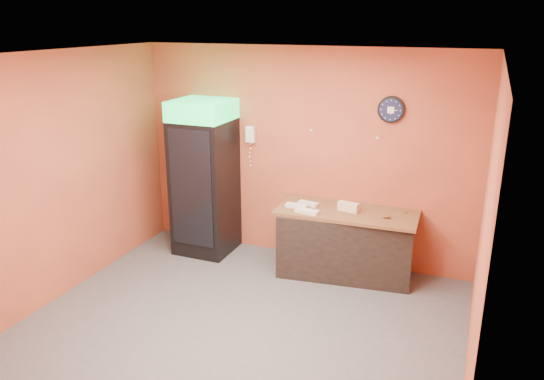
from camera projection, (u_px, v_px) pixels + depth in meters
The scene contains 15 objects.
floor at pixel (240, 327), 5.61m from camera, with size 4.50×4.50×0.00m, color #47474C.
back_wall at pixel (303, 156), 6.94m from camera, with size 4.50×0.02×2.80m, color #BB5734.
left_wall at pixel (58, 178), 5.98m from camera, with size 0.02×4.00×2.80m, color #BB5734.
right_wall at pixel (483, 237), 4.37m from camera, with size 0.02×4.00×2.80m, color #BB5734.
ceiling at pixel (234, 55), 4.75m from camera, with size 4.50×4.00×0.02m, color white.
beverage_cooler at pixel (203, 180), 7.17m from camera, with size 0.74×0.76×2.11m.
prep_counter at pixel (345, 244), 6.68m from camera, with size 1.63×0.72×0.81m, color black.
wall_clock at pixel (391, 110), 6.31m from camera, with size 0.32×0.06×0.32m.
wall_phone at pixel (250, 135), 7.09m from camera, with size 0.12×0.10×0.22m.
butcher_paper at pixel (347, 212), 6.55m from camera, with size 1.73×0.75×0.04m, color brown.
sub_roll_stack at pixel (348, 207), 6.51m from camera, with size 0.27×0.14×0.11m.
wrapped_sandwich_left at pixel (297, 206), 6.65m from camera, with size 0.28×0.11×0.04m, color silver.
wrapped_sandwich_mid at pixel (307, 211), 6.46m from camera, with size 0.29×0.11×0.04m, color silver.
wrapped_sandwich_right at pixel (308, 204), 6.73m from camera, with size 0.26×0.10×0.04m, color silver.
kitchen_tool at pixel (356, 205), 6.64m from camera, with size 0.05×0.05×0.05m, color silver.
Camera 1 is at (2.15, -4.40, 3.12)m, focal length 35.00 mm.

